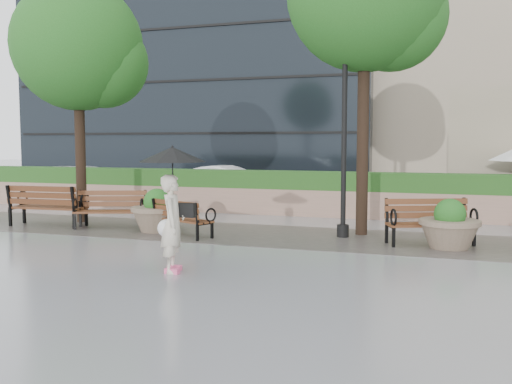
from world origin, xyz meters
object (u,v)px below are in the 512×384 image
(bench_1, at_px, (111,217))
(planter_right, at_px, (449,229))
(planter_left, at_px, (157,215))
(car_right, at_px, (228,184))
(pedestrian, at_px, (173,196))
(bench_3, at_px, (430,232))
(lamppost, at_px, (344,157))
(bench_2, at_px, (183,226))
(car_left, at_px, (90,181))
(bench_0, at_px, (48,214))

(bench_1, bearing_deg, planter_right, -20.94)
(bench_1, height_order, planter_left, planter_left)
(car_right, distance_m, pedestrian, 11.63)
(bench_1, relative_size, planter_right, 1.52)
(bench_3, relative_size, lamppost, 0.46)
(bench_3, distance_m, planter_right, 0.52)
(bench_2, relative_size, car_left, 0.40)
(bench_0, xyz_separation_m, car_right, (2.27, 7.38, 0.35))
(lamppost, bearing_deg, car_left, 149.63)
(planter_left, bearing_deg, lamppost, 8.03)
(bench_0, bearing_deg, bench_1, -175.84)
(bench_3, relative_size, car_right, 0.48)
(planter_left, bearing_deg, bench_3, 2.19)
(bench_2, xyz_separation_m, car_left, (-8.19, 8.02, 0.36))
(bench_1, height_order, planter_right, planter_right)
(bench_1, bearing_deg, pedestrian, -65.76)
(bench_0, bearing_deg, car_right, -110.52)
(bench_2, relative_size, planter_left, 1.33)
(bench_0, height_order, bench_2, bench_0)
(bench_2, bearing_deg, planter_right, -152.44)
(bench_3, bearing_deg, bench_1, 158.71)
(bench_1, xyz_separation_m, bench_3, (7.96, 0.12, 0.01))
(pedestrian, bearing_deg, car_right, -1.15)
(bench_3, bearing_deg, pedestrian, -157.34)
(planter_left, distance_m, pedestrian, 4.63)
(planter_right, xyz_separation_m, lamppost, (-2.38, 0.70, 1.47))
(bench_0, relative_size, bench_3, 1.06)
(bench_2, distance_m, bench_3, 5.65)
(planter_left, height_order, planter_right, planter_left)
(car_right, bearing_deg, pedestrian, -163.02)
(planter_left, xyz_separation_m, car_right, (-0.94, 7.27, 0.25))
(car_left, relative_size, car_right, 1.04)
(planter_right, distance_m, lamppost, 2.88)
(lamppost, bearing_deg, bench_2, -163.35)
(planter_left, height_order, lamppost, lamppost)
(car_left, bearing_deg, car_right, -80.40)
(bench_2, distance_m, planter_right, 6.03)
(bench_0, distance_m, car_right, 7.73)
(bench_3, distance_m, planter_left, 6.54)
(planter_right, xyz_separation_m, pedestrian, (-4.53, -3.80, 0.89))
(car_left, bearing_deg, lamppost, -108.01)
(planter_right, height_order, lamppost, lamppost)
(lamppost, distance_m, pedestrian, 5.02)
(lamppost, bearing_deg, bench_1, -175.06)
(bench_3, xyz_separation_m, planter_right, (0.41, -0.31, 0.12))
(bench_1, relative_size, pedestrian, 0.90)
(bench_1, height_order, bench_3, bench_3)
(car_left, xyz_separation_m, car_right, (6.32, -0.30, 0.06))
(bench_1, xyz_separation_m, car_right, (0.49, 7.14, 0.39))
(planter_left, distance_m, lamppost, 4.83)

